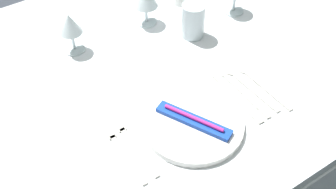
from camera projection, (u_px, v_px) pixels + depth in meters
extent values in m
cube|color=white|center=(130.00, 79.00, 1.30)|extent=(1.80, 1.10, 0.04)
cube|color=white|center=(61.00, 19.00, 1.69)|extent=(1.80, 0.01, 0.18)
cylinder|color=brown|center=(229.00, 19.00, 2.13)|extent=(0.07, 0.07, 0.70)
cylinder|color=white|center=(193.00, 125.00, 1.13)|extent=(0.27, 0.27, 0.02)
cube|color=blue|center=(194.00, 121.00, 1.12)|extent=(0.12, 0.20, 0.01)
cylinder|color=#CC268C|center=(194.00, 118.00, 1.12)|extent=(0.08, 0.16, 0.01)
cube|color=beige|center=(139.00, 152.00, 1.08)|extent=(0.02, 0.18, 0.00)
cube|color=beige|center=(119.00, 126.00, 1.14)|extent=(0.02, 0.04, 0.00)
cube|color=beige|center=(128.00, 159.00, 1.06)|extent=(0.02, 0.17, 0.00)
cube|color=beige|center=(110.00, 133.00, 1.12)|extent=(0.02, 0.04, 0.00)
cube|color=beige|center=(241.00, 102.00, 1.20)|extent=(0.03, 0.18, 0.00)
cube|color=beige|center=(219.00, 81.00, 1.26)|extent=(0.02, 0.06, 0.00)
cube|color=beige|center=(246.00, 95.00, 1.22)|extent=(0.02, 0.20, 0.00)
ellipsoid|color=beige|center=(222.00, 73.00, 1.28)|extent=(0.03, 0.04, 0.01)
cube|color=beige|center=(255.00, 92.00, 1.23)|extent=(0.02, 0.19, 0.00)
ellipsoid|color=beige|center=(230.00, 71.00, 1.29)|extent=(0.03, 0.04, 0.01)
cube|color=beige|center=(267.00, 90.00, 1.23)|extent=(0.02, 0.19, 0.00)
ellipsoid|color=beige|center=(243.00, 69.00, 1.29)|extent=(0.03, 0.04, 0.01)
cylinder|color=silver|center=(75.00, 49.00, 1.36)|extent=(0.07, 0.07, 0.01)
cylinder|color=silver|center=(73.00, 40.00, 1.34)|extent=(0.01, 0.01, 0.06)
cone|color=silver|center=(70.00, 23.00, 1.29)|extent=(0.07, 0.07, 0.06)
cylinder|color=silver|center=(233.00, 11.00, 1.51)|extent=(0.07, 0.07, 0.01)
cylinder|color=silver|center=(234.00, 2.00, 1.48)|extent=(0.01, 0.01, 0.07)
cylinder|color=silver|center=(147.00, 22.00, 1.46)|extent=(0.07, 0.07, 0.01)
cylinder|color=silver|center=(146.00, 14.00, 1.44)|extent=(0.01, 0.01, 0.06)
cylinder|color=silver|center=(193.00, 21.00, 1.38)|extent=(0.07, 0.07, 0.11)
cylinder|color=#C68C1E|center=(193.00, 27.00, 1.39)|extent=(0.07, 0.07, 0.05)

